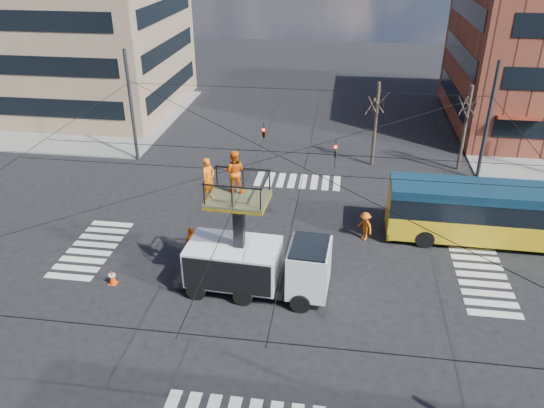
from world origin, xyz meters
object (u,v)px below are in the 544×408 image
(flagger, at_px, (365,226))
(city_bus, at_px, (515,214))
(worker_ground, at_px, (191,242))
(traffic_cone, at_px, (112,277))
(utility_truck, at_px, (257,251))

(flagger, bearing_deg, city_bus, 53.45)
(worker_ground, height_order, flagger, worker_ground)
(city_bus, bearing_deg, flagger, -173.79)
(city_bus, height_order, traffic_cone, city_bus)
(utility_truck, relative_size, flagger, 4.40)
(utility_truck, xyz_separation_m, city_bus, (12.82, 6.09, -0.43))
(utility_truck, distance_m, worker_ground, 4.70)
(traffic_cone, bearing_deg, city_bus, 18.47)
(worker_ground, bearing_deg, city_bus, -55.15)
(worker_ground, xyz_separation_m, flagger, (8.85, 2.95, -0.02))
(utility_truck, height_order, flagger, utility_truck)
(utility_truck, distance_m, flagger, 7.48)
(utility_truck, xyz_separation_m, flagger, (5.03, 5.37, -1.34))
(city_bus, bearing_deg, worker_ground, -166.65)
(worker_ground, bearing_deg, flagger, -49.16)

